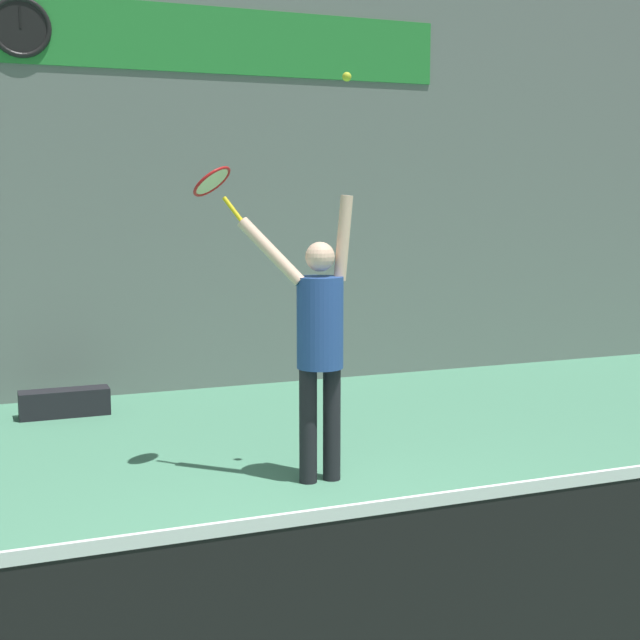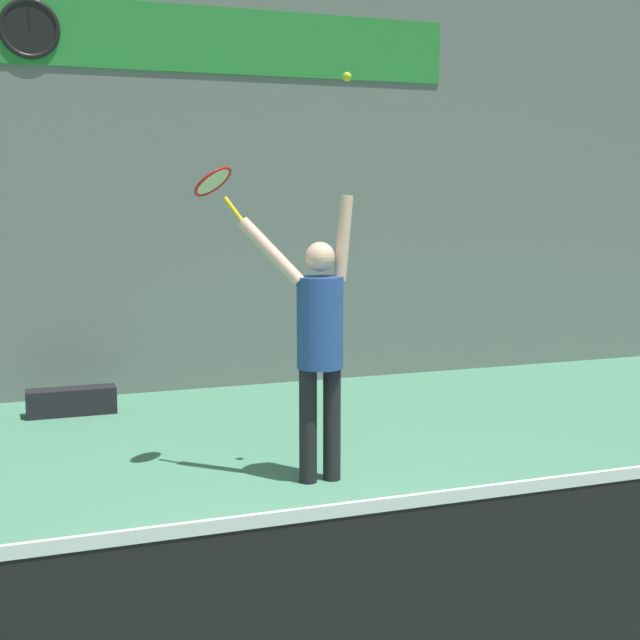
{
  "view_description": "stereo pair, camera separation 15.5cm",
  "coord_description": "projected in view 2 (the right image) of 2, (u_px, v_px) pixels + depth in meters",
  "views": [
    {
      "loc": [
        -1.92,
        -3.96,
        2.07
      ],
      "look_at": [
        0.37,
        1.94,
        1.19
      ],
      "focal_mm": 50.0,
      "sensor_mm": 36.0,
      "label": 1
    },
    {
      "loc": [
        -1.78,
        -4.01,
        2.07
      ],
      "look_at": [
        0.37,
        1.94,
        1.19
      ],
      "focal_mm": 50.0,
      "sensor_mm": 36.0,
      "label": 2
    }
  ],
  "objects": [
    {
      "name": "scoreboard_clock",
      "position": [
        29.0,
        28.0,
        8.63
      ],
      "size": [
        0.58,
        0.05,
        0.58
      ],
      "color": "black"
    },
    {
      "name": "ground_plane",
      "position": [
        380.0,
        599.0,
        4.62
      ],
      "size": [
        18.0,
        18.0,
        0.0
      ],
      "primitive_type": "plane",
      "color": "#4C8C6B"
    },
    {
      "name": "back_wall",
      "position": [
        174.0,
        156.0,
        9.34
      ],
      "size": [
        18.0,
        0.1,
        5.0
      ],
      "color": "slate",
      "rests_on": "ground_plane"
    },
    {
      "name": "sponsor_banner",
      "position": [
        173.0,
        38.0,
        9.12
      ],
      "size": [
        6.11,
        0.02,
        0.68
      ],
      "color": "#288C38"
    },
    {
      "name": "equipment_bag",
      "position": [
        71.0,
        401.0,
        8.53
      ],
      "size": [
        0.83,
        0.24,
        0.26
      ],
      "color": "black",
      "rests_on": "ground_plane"
    },
    {
      "name": "tennis_ball",
      "position": [
        347.0,
        77.0,
        6.18
      ],
      "size": [
        0.06,
        0.06,
        0.06
      ],
      "color": "#CCDB2D"
    },
    {
      "name": "tennis_player",
      "position": [
        319.0,
        335.0,
        6.41
      ],
      "size": [
        0.8,
        0.5,
        2.09
      ],
      "color": "black",
      "rests_on": "ground_plane"
    },
    {
      "name": "court_net",
      "position": [
        490.0,
        595.0,
        3.54
      ],
      "size": [
        6.31,
        0.07,
        1.06
      ],
      "color": "#333333",
      "rests_on": "ground_plane"
    },
    {
      "name": "tennis_racket",
      "position": [
        215.0,
        184.0,
        6.44
      ],
      "size": [
        0.41,
        0.41,
        0.41
      ],
      "color": "yellow"
    }
  ]
}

